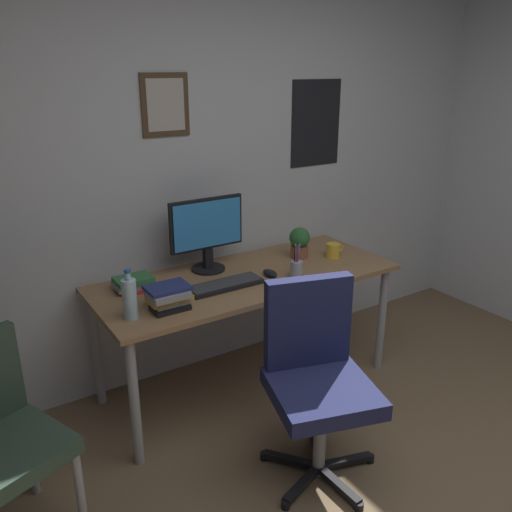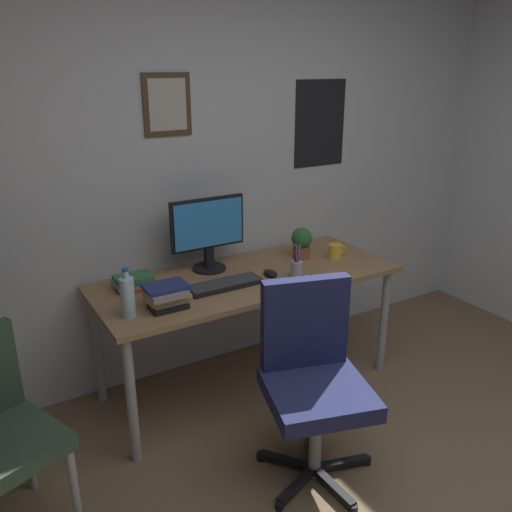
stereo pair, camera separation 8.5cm
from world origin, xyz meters
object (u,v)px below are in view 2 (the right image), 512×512
object	(u,v)px
water_bottle	(128,297)
book_stack_left	(134,282)
office_chair	(312,372)
book_stack_right	(167,296)
potted_plant	(301,242)
monitor	(208,231)
coffee_mug_near	(336,251)
computer_mouse	(270,273)
pen_cup	(297,269)
keyboard	(224,284)

from	to	relation	value
water_bottle	book_stack_left	world-z (taller)	water_bottle
office_chair	book_stack_right	size ratio (longest dim) A/B	4.39
potted_plant	monitor	bearing A→B (deg)	168.77
coffee_mug_near	office_chair	bearing A→B (deg)	-134.33
computer_mouse	pen_cup	world-z (taller)	pen_cup
office_chair	book_stack_left	world-z (taller)	office_chair
water_bottle	monitor	bearing A→B (deg)	31.32
computer_mouse	book_stack_left	xyz separation A→B (m)	(-0.73, 0.24, 0.02)
computer_mouse	water_bottle	xyz separation A→B (m)	(-0.87, -0.09, 0.09)
potted_plant	water_bottle	bearing A→B (deg)	-167.93
coffee_mug_near	book_stack_right	bearing A→B (deg)	-172.97
office_chair	coffee_mug_near	bearing A→B (deg)	45.67
keyboard	computer_mouse	size ratio (longest dim) A/B	3.91
coffee_mug_near	potted_plant	distance (m)	0.22
water_bottle	book_stack_right	world-z (taller)	water_bottle
computer_mouse	keyboard	bearing A→B (deg)	179.74
keyboard	computer_mouse	world-z (taller)	computer_mouse
computer_mouse	potted_plant	world-z (taller)	potted_plant
book_stack_left	potted_plant	bearing A→B (deg)	-3.80
monitor	book_stack_right	world-z (taller)	monitor
water_bottle	book_stack_left	size ratio (longest dim) A/B	1.25
office_chair	water_bottle	size ratio (longest dim) A/B	3.76
coffee_mug_near	pen_cup	size ratio (longest dim) A/B	0.62
book_stack_left	pen_cup	bearing A→B (deg)	-21.23
keyboard	coffee_mug_near	xyz separation A→B (m)	(0.82, 0.05, 0.03)
computer_mouse	potted_plant	bearing A→B (deg)	26.40
coffee_mug_near	book_stack_left	distance (m)	1.26
office_chair	potted_plant	distance (m)	1.06
water_bottle	coffee_mug_near	distance (m)	1.40
pen_cup	keyboard	bearing A→B (deg)	167.28
keyboard	book_stack_left	bearing A→B (deg)	151.35
computer_mouse	coffee_mug_near	distance (m)	0.52
water_bottle	pen_cup	xyz separation A→B (m)	(0.99, -0.00, -0.05)
coffee_mug_near	potted_plant	world-z (taller)	potted_plant
monitor	book_stack_left	size ratio (longest dim) A/B	2.28
potted_plant	book_stack_right	xyz separation A→B (m)	(-1.01, -0.26, -0.04)
coffee_mug_near	computer_mouse	bearing A→B (deg)	-174.36
keyboard	book_stack_left	xyz separation A→B (m)	(-0.43, 0.24, 0.02)
keyboard	book_stack_left	size ratio (longest dim) A/B	2.13
book_stack_left	book_stack_right	xyz separation A→B (m)	(0.06, -0.33, 0.03)
keyboard	potted_plant	distance (m)	0.66
office_chair	keyboard	distance (m)	0.73
potted_plant	pen_cup	xyz separation A→B (m)	(-0.22, -0.26, -0.05)
water_bottle	potted_plant	bearing A→B (deg)	12.07
water_bottle	book_stack_right	size ratio (longest dim) A/B	1.17
office_chair	computer_mouse	size ratio (longest dim) A/B	8.64
water_bottle	pen_cup	distance (m)	0.99
coffee_mug_near	potted_plant	size ratio (longest dim) A/B	0.64
monitor	keyboard	distance (m)	0.36
office_chair	book_stack_right	world-z (taller)	office_chair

